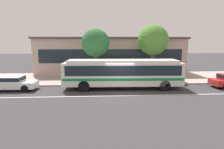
# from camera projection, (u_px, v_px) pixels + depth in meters

# --- Properties ---
(ground_plane) EXTENTS (120.00, 120.00, 0.00)m
(ground_plane) POSITION_uv_depth(u_px,v_px,m) (121.00, 93.00, 16.97)
(ground_plane) COLOR #383539
(sidewalk_slab) EXTENTS (60.00, 8.00, 0.12)m
(sidewalk_slab) POSITION_uv_depth(u_px,v_px,m) (114.00, 78.00, 23.92)
(sidewalk_slab) COLOR #A49691
(sidewalk_slab) RESTS_ON ground_plane
(lane_stripe_center) EXTENTS (56.00, 0.16, 0.01)m
(lane_stripe_center) POSITION_uv_depth(u_px,v_px,m) (122.00, 96.00, 16.18)
(lane_stripe_center) COLOR silver
(lane_stripe_center) RESTS_ON ground_plane
(transit_bus) EXTENTS (10.93, 2.79, 2.70)m
(transit_bus) POSITION_uv_depth(u_px,v_px,m) (123.00, 72.00, 18.43)
(transit_bus) COLOR silver
(transit_bus) RESTS_ON ground_plane
(sedan_behind_bus) EXTENTS (4.36, 1.82, 1.29)m
(sedan_behind_bus) POSITION_uv_depth(u_px,v_px,m) (11.00, 82.00, 17.89)
(sedan_behind_bus) COLOR white
(sedan_behind_bus) RESTS_ON ground_plane
(pedestrian_waiting_near_sign) EXTENTS (0.47, 0.47, 1.75)m
(pedestrian_waiting_near_sign) POSITION_uv_depth(u_px,v_px,m) (132.00, 73.00, 20.47)
(pedestrian_waiting_near_sign) COLOR navy
(pedestrian_waiting_near_sign) RESTS_ON sidewalk_slab
(pedestrian_walking_along_curb) EXTENTS (0.44, 0.44, 1.75)m
(pedestrian_walking_along_curb) POSITION_uv_depth(u_px,v_px,m) (91.00, 74.00, 20.04)
(pedestrian_walking_along_curb) COLOR navy
(pedestrian_walking_along_curb) RESTS_ON sidewalk_slab
(pedestrian_standing_by_tree) EXTENTS (0.38, 0.38, 1.66)m
(pedestrian_standing_by_tree) POSITION_uv_depth(u_px,v_px,m) (125.00, 72.00, 21.90)
(pedestrian_standing_by_tree) COLOR navy
(pedestrian_standing_by_tree) RESTS_ON sidewalk_slab
(bus_stop_sign) EXTENTS (0.11, 0.44, 2.40)m
(bus_stop_sign) POSITION_uv_depth(u_px,v_px,m) (160.00, 68.00, 20.34)
(bus_stop_sign) COLOR gray
(bus_stop_sign) RESTS_ON sidewalk_slab
(street_tree_near_stop) EXTENTS (3.06, 3.06, 5.64)m
(street_tree_near_stop) POSITION_uv_depth(u_px,v_px,m) (96.00, 43.00, 21.53)
(street_tree_near_stop) COLOR brown
(street_tree_near_stop) RESTS_ON sidewalk_slab
(street_tree_mid_block) EXTENTS (3.49, 3.49, 6.18)m
(street_tree_mid_block) POSITION_uv_depth(u_px,v_px,m) (153.00, 40.00, 22.77)
(street_tree_mid_block) COLOR brown
(street_tree_mid_block) RESTS_ON sidewalk_slab
(station_building) EXTENTS (19.84, 8.29, 4.94)m
(station_building) POSITION_uv_depth(u_px,v_px,m) (110.00, 55.00, 28.62)
(station_building) COLOR #B89C90
(station_building) RESTS_ON ground_plane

